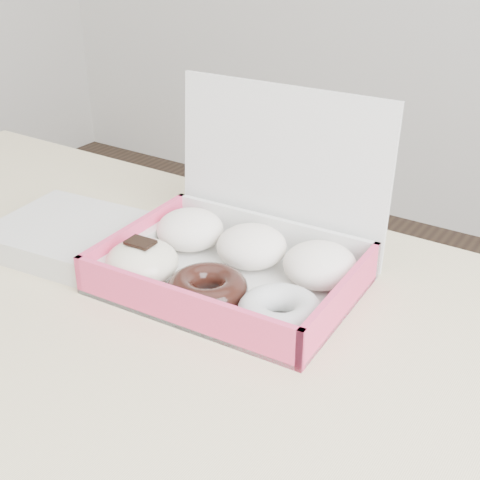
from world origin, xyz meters
The scene contains 3 objects.
table centered at (0.00, 0.00, 0.67)m, with size 1.20×0.80×0.75m.
donut_box centered at (0.17, 0.15, 0.79)m, with size 0.33×0.28×0.23m.
newspapers centered at (-0.07, 0.10, 0.77)m, with size 0.22×0.18×0.04m, color silver.
Camera 1 is at (0.59, -0.48, 1.20)m, focal length 50.00 mm.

